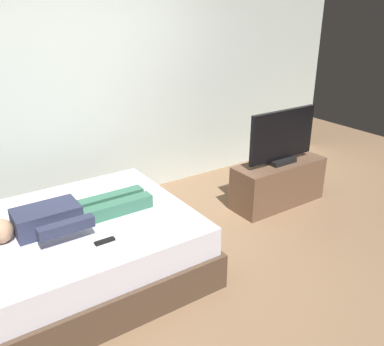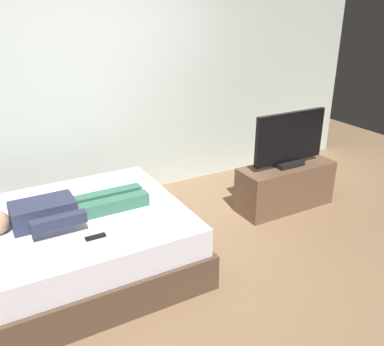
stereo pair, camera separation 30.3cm
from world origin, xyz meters
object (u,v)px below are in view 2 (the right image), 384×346
at_px(bed, 62,249).
at_px(remote, 96,237).
at_px(tv, 290,140).
at_px(tv_stand, 285,186).
at_px(person, 61,210).

relative_size(bed, remote, 13.86).
relative_size(bed, tv, 2.36).
bearing_deg(bed, tv_stand, 1.85).
bearing_deg(bed, tv, 1.85).
bearing_deg(tv, bed, -178.15).
bearing_deg(tv_stand, tv, 0.00).
distance_m(person, tv, 2.43).
relative_size(bed, person, 1.65).
bearing_deg(tv, remote, -167.60).
relative_size(remote, tv, 0.17).
relative_size(person, tv_stand, 1.15).
xyz_separation_m(person, tv_stand, (2.43, 0.10, -0.37)).
bearing_deg(bed, person, -29.19).
bearing_deg(tv, tv_stand, 180.00).
relative_size(bed, tv_stand, 1.89).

